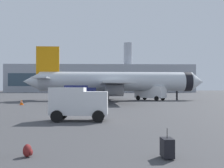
{
  "coord_description": "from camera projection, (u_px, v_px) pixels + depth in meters",
  "views": [
    {
      "loc": [
        -0.01,
        -2.96,
        2.63
      ],
      "look_at": [
        1.14,
        30.02,
        3.0
      ],
      "focal_mm": 43.25,
      "sensor_mm": 36.0,
      "label": 1
    }
  ],
  "objects": [
    {
      "name": "service_truck",
      "position": [
        80.0,
        93.0,
        43.87
      ],
      "size": [
        5.1,
        4.75,
        2.9
      ],
      "color": "navy",
      "rests_on": "ground"
    },
    {
      "name": "terminal_building",
      "position": [
        101.0,
        79.0,
        139.87
      ],
      "size": [
        92.65,
        21.42,
        25.68
      ],
      "color": "#9EA3AD",
      "rests_on": "ground"
    },
    {
      "name": "safety_cone_mid",
      "position": [
        22.0,
        102.0,
        39.35
      ],
      "size": [
        0.44,
        0.44,
        0.76
      ],
      "color": "#F2590C",
      "rests_on": "ground"
    },
    {
      "name": "cargo_van",
      "position": [
        78.0,
        102.0,
        20.96
      ],
      "size": [
        4.49,
        2.52,
        2.6
      ],
      "color": "white",
      "rests_on": "ground"
    },
    {
      "name": "safety_cone_near",
      "position": [
        21.0,
        102.0,
        39.86
      ],
      "size": [
        0.44,
        0.44,
        0.78
      ],
      "color": "#F2590C",
      "rests_on": "ground"
    },
    {
      "name": "traveller_backpack",
      "position": [
        28.0,
        151.0,
        10.11
      ],
      "size": [
        0.36,
        0.4,
        0.48
      ],
      "color": "maroon",
      "rests_on": "ground"
    },
    {
      "name": "fuel_truck",
      "position": [
        150.0,
        91.0,
        53.67
      ],
      "size": [
        6.09,
        5.76,
        3.2
      ],
      "color": "white",
      "rests_on": "ground"
    },
    {
      "name": "airplane_at_gate",
      "position": [
        116.0,
        82.0,
        53.04
      ],
      "size": [
        35.7,
        32.14,
        10.5
      ],
      "color": "silver",
      "rests_on": "ground"
    },
    {
      "name": "rolling_suitcase",
      "position": [
        167.0,
        148.0,
        9.93
      ],
      "size": [
        0.43,
        0.66,
        1.1
      ],
      "color": "black",
      "rests_on": "ground"
    }
  ]
}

